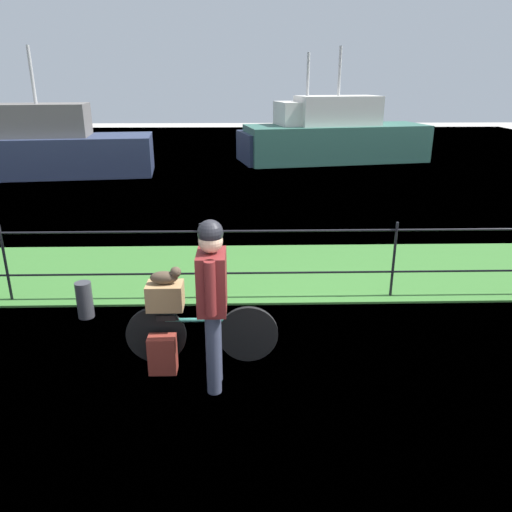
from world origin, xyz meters
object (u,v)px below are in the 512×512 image
at_px(terrier_dog, 166,276).
at_px(moored_boat_near, 42,149).
at_px(cyclist_person, 212,292).
at_px(moored_boat_far, 306,139).
at_px(bicycle_main, 201,333).
at_px(moored_boat_mid, 336,137).
at_px(mooring_bollard, 85,300).
at_px(wooden_crate, 165,296).
at_px(backpack_on_paving, 163,354).

bearing_deg(terrier_dog, moored_boat_near, 116.17).
height_order(terrier_dog, cyclist_person, cyclist_person).
xyz_separation_m(terrier_dog, moored_boat_far, (3.03, 13.51, -0.21)).
height_order(bicycle_main, moored_boat_mid, moored_boat_mid).
height_order(mooring_bollard, moored_boat_mid, moored_boat_mid).
height_order(wooden_crate, moored_boat_near, moored_boat_near).
bearing_deg(backpack_on_paving, terrier_dog, 73.71).
distance_m(bicycle_main, moored_boat_near, 12.22).
distance_m(wooden_crate, moored_boat_far, 13.85).
bearing_deg(cyclist_person, bicycle_main, 110.37).
bearing_deg(bicycle_main, moored_boat_mid, 74.23).
distance_m(bicycle_main, backpack_on_paving, 0.44).
height_order(bicycle_main, moored_boat_near, moored_boat_near).
height_order(cyclist_person, moored_boat_near, moored_boat_near).
relative_size(wooden_crate, moored_boat_near, 0.05).
relative_size(backpack_on_paving, mooring_bollard, 0.85).
bearing_deg(backpack_on_paving, mooring_bollard, 132.54).
height_order(cyclist_person, backpack_on_paving, cyclist_person).
distance_m(backpack_on_paving, moored_boat_mid, 14.20).
height_order(bicycle_main, backpack_on_paving, bicycle_main).
height_order(wooden_crate, moored_boat_far, moored_boat_far).
distance_m(bicycle_main, cyclist_person, 0.82).
xyz_separation_m(cyclist_person, mooring_bollard, (-1.70, 1.52, -0.77)).
relative_size(bicycle_main, moored_boat_mid, 0.24).
bearing_deg(moored_boat_near, backpack_on_paving, -64.47).
relative_size(bicycle_main, terrier_dog, 5.04).
bearing_deg(bicycle_main, mooring_bollard, 145.00).
height_order(wooden_crate, moored_boat_mid, moored_boat_mid).
bearing_deg(mooring_bollard, bicycle_main, -35.00).
bearing_deg(moored_boat_mid, moored_boat_near, -164.90).
distance_m(terrier_dog, moored_boat_mid, 13.98).
distance_m(bicycle_main, mooring_bollard, 1.87).
bearing_deg(terrier_dog, cyclist_person, -42.99).
relative_size(bicycle_main, moored_boat_far, 0.32).
relative_size(backpack_on_paving, moored_boat_near, 0.06).
bearing_deg(backpack_on_paving, moored_boat_near, 115.59).
relative_size(bicycle_main, backpack_on_paving, 3.97).
bearing_deg(wooden_crate, terrier_dog, -0.17).
relative_size(moored_boat_mid, moored_boat_far, 1.33).
relative_size(mooring_bollard, moored_boat_near, 0.07).
height_order(backpack_on_paving, moored_boat_mid, moored_boat_mid).
relative_size(terrier_dog, moored_boat_far, 0.06).
distance_m(cyclist_person, moored_boat_far, 14.19).
bearing_deg(cyclist_person, moored_boat_far, 79.66).
bearing_deg(moored_boat_mid, mooring_bollard, -113.34).
xyz_separation_m(terrier_dog, moored_boat_near, (-5.32, 10.83, -0.17)).
bearing_deg(moored_boat_far, moored_boat_mid, -7.54).
relative_size(terrier_dog, cyclist_person, 0.19).
bearing_deg(moored_boat_far, cyclist_person, -100.34).
distance_m(bicycle_main, moored_boat_mid, 13.90).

